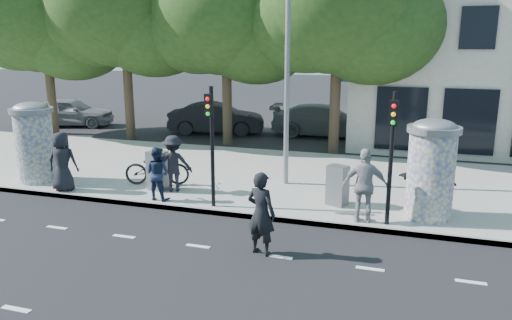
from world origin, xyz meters
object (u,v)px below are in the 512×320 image
(cabinet_left, at_px, (158,171))
(man_road, at_px, (261,213))
(ped_a, at_px, (62,161))
(car_mid, at_px, (216,118))
(bicycle, at_px, (157,168))
(car_left, at_px, (71,112))
(traffic_pole_far, at_px, (392,145))
(street_lamp, at_px, (287,39))
(cabinet_right, at_px, (337,185))
(ad_column_left, at_px, (34,140))
(ad_column_right, at_px, (431,167))
(ped_e, at_px, (365,186))
(ped_c, at_px, (157,173))
(traffic_pole_near, at_px, (211,135))
(ped_f, at_px, (425,183))
(ped_d, at_px, (173,163))
(car_right, at_px, (325,120))

(cabinet_left, bearing_deg, man_road, -28.04)
(ped_a, relative_size, car_mid, 0.39)
(ped_a, relative_size, man_road, 0.97)
(bicycle, relative_size, car_left, 0.45)
(traffic_pole_far, distance_m, man_road, 3.75)
(street_lamp, xyz_separation_m, cabinet_right, (1.94, -1.63, -4.07))
(ad_column_left, distance_m, ad_column_right, 12.40)
(traffic_pole_far, distance_m, street_lamp, 5.12)
(cabinet_right, bearing_deg, ad_column_left, -153.62)
(ad_column_left, height_order, street_lamp, street_lamp)
(cabinet_left, relative_size, cabinet_right, 1.07)
(ped_e, height_order, bicycle, ped_e)
(ad_column_left, relative_size, ped_e, 1.36)
(ped_c, bearing_deg, car_left, -38.13)
(traffic_pole_near, relative_size, street_lamp, 0.42)
(ped_f, xyz_separation_m, cabinet_left, (-7.94, -0.21, -0.23))
(ped_a, relative_size, ped_d, 1.06)
(ped_e, distance_m, ped_f, 1.88)
(traffic_pole_far, bearing_deg, bicycle, 168.27)
(ped_d, distance_m, man_road, 5.14)
(street_lamp, relative_size, cabinet_right, 6.92)
(cabinet_left, bearing_deg, traffic_pole_near, -14.91)
(ped_e, distance_m, man_road, 3.15)
(cabinet_right, bearing_deg, ped_a, -148.68)
(ped_c, bearing_deg, street_lamp, -134.18)
(traffic_pole_far, bearing_deg, ad_column_left, 176.45)
(ad_column_left, relative_size, ad_column_right, 1.00)
(ped_c, bearing_deg, traffic_pole_far, -175.56)
(traffic_pole_near, xyz_separation_m, bicycle, (-2.57, 1.53, -1.53))
(ad_column_left, xyz_separation_m, ped_d, (4.87, 0.35, -0.51))
(car_left, bearing_deg, cabinet_right, -135.81)
(cabinet_right, relative_size, car_mid, 0.24)
(ad_column_right, distance_m, car_right, 12.47)
(car_left, bearing_deg, man_road, -146.21)
(ad_column_left, bearing_deg, man_road, -19.12)
(traffic_pole_far, distance_m, car_left, 21.05)
(traffic_pole_near, distance_m, traffic_pole_far, 4.80)
(ad_column_left, distance_m, traffic_pole_far, 11.44)
(ped_a, distance_m, cabinet_left, 2.95)
(ped_a, bearing_deg, ad_column_right, 170.09)
(street_lamp, bearing_deg, ad_column_left, -165.06)
(car_right, bearing_deg, ped_e, -169.83)
(ad_column_left, height_order, traffic_pole_near, traffic_pole_near)
(ad_column_right, relative_size, traffic_pole_far, 0.78)
(ped_e, distance_m, car_left, 20.46)
(street_lamp, bearing_deg, cabinet_left, -153.33)
(man_road, relative_size, car_left, 0.41)
(ad_column_left, bearing_deg, ped_a, -22.55)
(ped_c, relative_size, car_left, 0.34)
(car_left, bearing_deg, ped_a, -158.66)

